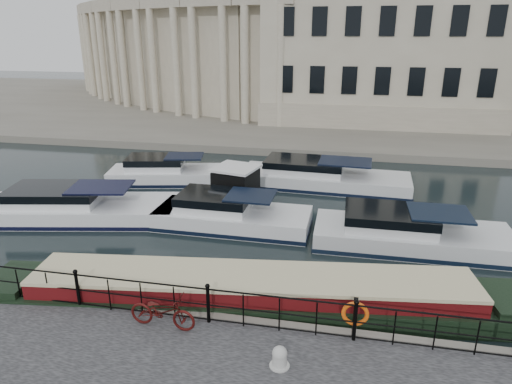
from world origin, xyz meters
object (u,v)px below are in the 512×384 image
life_ring_post (355,314)px  narrowboat (252,298)px  bicycle (162,311)px  mooring_bollard (280,357)px  harbour_hut (236,189)px

life_ring_post → narrowboat: (-3.12, 1.61, -0.92)m
bicycle → mooring_bollard: size_ratio=3.40×
bicycle → mooring_bollard: (3.39, -0.93, -0.24)m
life_ring_post → narrowboat: life_ring_post is taller
mooring_bollard → harbour_hut: (-3.92, 11.54, 0.14)m
bicycle → narrowboat: (2.04, 2.16, -0.69)m
narrowboat → harbour_hut: bearing=99.7°
mooring_bollard → narrowboat: size_ratio=0.03×
mooring_bollard → narrowboat: bearing=113.6°
life_ring_post → harbour_hut: 11.56m
bicycle → mooring_bollard: bearing=-101.7°
bicycle → life_ring_post: (5.16, 0.55, 0.23)m
bicycle → harbour_hut: (-0.53, 10.61, -0.10)m
mooring_bollard → life_ring_post: (1.77, 1.48, 0.47)m
bicycle → harbour_hut: size_ratio=0.60×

